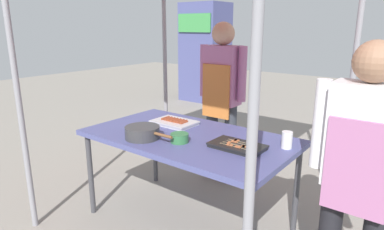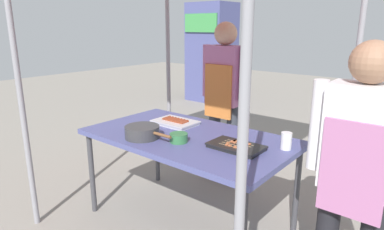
% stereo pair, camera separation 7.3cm
% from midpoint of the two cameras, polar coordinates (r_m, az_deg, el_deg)
% --- Properties ---
extents(ground_plane, '(18.00, 18.00, 0.00)m').
position_cam_midpoint_polar(ground_plane, '(2.90, -1.39, -17.66)').
color(ground_plane, gray).
extents(stall_table, '(1.60, 0.90, 0.75)m').
position_cam_midpoint_polar(stall_table, '(2.59, -1.49, -4.56)').
color(stall_table, '#4C518C').
rests_on(stall_table, ground).
extents(tray_grilled_sausages, '(0.36, 0.25, 0.05)m').
position_cam_midpoint_polar(tray_grilled_sausages, '(2.85, -3.75, -1.25)').
color(tray_grilled_sausages, silver).
rests_on(tray_grilled_sausages, stall_table).
extents(tray_meat_skewers, '(0.37, 0.22, 0.04)m').
position_cam_midpoint_polar(tray_meat_skewers, '(2.31, 6.84, -5.30)').
color(tray_meat_skewers, black).
rests_on(tray_meat_skewers, stall_table).
extents(cooking_wok, '(0.42, 0.26, 0.09)m').
position_cam_midpoint_polar(cooking_wok, '(2.52, -9.25, -2.87)').
color(cooking_wok, '#38383A').
rests_on(cooking_wok, stall_table).
extents(condiment_bowl, '(0.13, 0.13, 0.06)m').
position_cam_midpoint_polar(condiment_bowl, '(2.41, -3.02, -3.92)').
color(condiment_bowl, '#33723F').
rests_on(condiment_bowl, stall_table).
extents(drink_cup_near_edge, '(0.07, 0.07, 0.12)m').
position_cam_midpoint_polar(drink_cup_near_edge, '(2.37, 15.05, -4.14)').
color(drink_cup_near_edge, white).
rests_on(drink_cup_near_edge, stall_table).
extents(vendor_woman, '(0.52, 0.23, 1.60)m').
position_cam_midpoint_polar(vendor_woman, '(3.31, 4.47, 4.23)').
color(vendor_woman, '#333842').
rests_on(vendor_woman, ground).
extents(customer_nearby, '(0.52, 0.22, 1.50)m').
position_cam_midpoint_polar(customer_nearby, '(1.90, 25.88, -7.60)').
color(customer_nearby, black).
rests_on(customer_nearby, ground).
extents(neighbor_stall_left, '(0.88, 0.77, 2.03)m').
position_cam_midpoint_polar(neighbor_stall_left, '(7.21, 1.94, 10.60)').
color(neighbor_stall_left, '#4C518C').
rests_on(neighbor_stall_left, ground).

